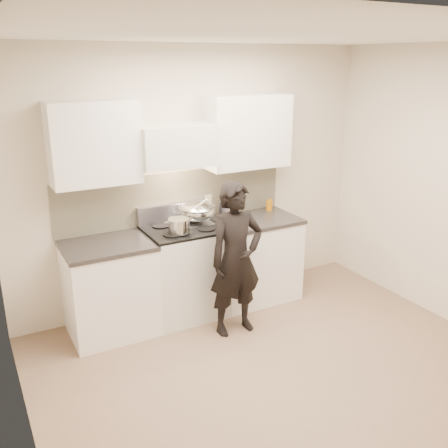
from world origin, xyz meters
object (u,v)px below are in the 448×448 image
object	(u,v)px
counter_right	(253,258)
person	(236,259)
wok	(197,212)
stove	(184,271)
utensil_crock	(224,208)

from	to	relation	value
counter_right	person	bearing A→B (deg)	-134.15
person	wok	bearing A→B (deg)	98.70
stove	counter_right	xyz separation A→B (m)	(0.83, 0.00, -0.01)
stove	wok	bearing A→B (deg)	25.04
stove	person	size ratio (longest dim) A/B	0.64
counter_right	utensil_crock	xyz separation A→B (m)	(-0.27, 0.18, 0.57)
stove	wok	xyz separation A→B (m)	(0.20, 0.09, 0.59)
counter_right	wok	distance (m)	0.88
stove	counter_right	distance (m)	0.83
wok	utensil_crock	distance (m)	0.37
wok	counter_right	bearing A→B (deg)	-8.41
counter_right	person	size ratio (longest dim) A/B	0.61
counter_right	wok	xyz separation A→B (m)	(-0.63, 0.09, 0.60)
counter_right	utensil_crock	world-z (taller)	utensil_crock
wok	person	bearing A→B (deg)	-81.72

